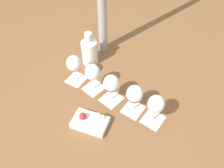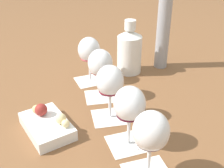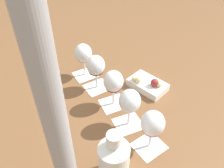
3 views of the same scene
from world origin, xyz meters
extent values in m
plane|color=brown|center=(0.00, 0.00, 0.00)|extent=(8.00, 8.00, 0.00)
cube|color=silver|center=(-0.22, -0.11, 0.00)|extent=(0.13, 0.14, 0.00)
cube|color=silver|center=(-0.11, -0.05, 0.00)|extent=(0.12, 0.13, 0.00)
cube|color=silver|center=(0.00, -0.01, 0.00)|extent=(0.12, 0.13, 0.00)
cube|color=silver|center=(0.11, 0.06, 0.00)|extent=(0.13, 0.14, 0.00)
cube|color=silver|center=(0.21, 0.11, 0.00)|extent=(0.13, 0.13, 0.00)
cylinder|color=white|center=(-0.22, -0.11, 0.00)|extent=(0.07, 0.07, 0.01)
cylinder|color=white|center=(-0.22, -0.11, 0.05)|extent=(0.01, 0.01, 0.08)
ellipsoid|color=white|center=(-0.22, -0.11, 0.12)|extent=(0.08, 0.08, 0.09)
ellipsoid|color=#CA4F59|center=(-0.22, -0.11, 0.09)|extent=(0.07, 0.07, 0.02)
cylinder|color=white|center=(-0.11, -0.05, 0.00)|extent=(0.07, 0.07, 0.01)
cylinder|color=white|center=(-0.11, -0.05, 0.05)|extent=(0.01, 0.01, 0.08)
ellipsoid|color=white|center=(-0.11, -0.05, 0.12)|extent=(0.08, 0.08, 0.09)
ellipsoid|color=maroon|center=(-0.11, -0.05, 0.10)|extent=(0.07, 0.07, 0.03)
cylinder|color=white|center=(0.00, -0.01, 0.00)|extent=(0.07, 0.07, 0.01)
cylinder|color=white|center=(0.00, -0.01, 0.05)|extent=(0.01, 0.01, 0.08)
ellipsoid|color=white|center=(0.00, -0.01, 0.12)|extent=(0.08, 0.08, 0.09)
ellipsoid|color=maroon|center=(0.00, -0.01, 0.09)|extent=(0.07, 0.07, 0.02)
cylinder|color=white|center=(0.11, 0.06, 0.00)|extent=(0.07, 0.07, 0.01)
cylinder|color=white|center=(0.11, 0.06, 0.05)|extent=(0.01, 0.01, 0.08)
ellipsoid|color=white|center=(0.11, 0.06, 0.12)|extent=(0.08, 0.08, 0.09)
ellipsoid|color=#460E1D|center=(0.11, 0.06, 0.09)|extent=(0.07, 0.07, 0.02)
cylinder|color=white|center=(0.21, 0.11, 0.00)|extent=(0.07, 0.07, 0.01)
cylinder|color=white|center=(0.21, 0.11, 0.05)|extent=(0.01, 0.01, 0.08)
ellipsoid|color=white|center=(0.21, 0.11, 0.12)|extent=(0.08, 0.08, 0.09)
ellipsoid|color=#36121C|center=(0.21, 0.11, 0.10)|extent=(0.07, 0.07, 0.03)
cylinder|color=white|center=(-0.32, 0.03, 0.07)|extent=(0.09, 0.09, 0.15)
cone|color=white|center=(-0.32, 0.03, 0.16)|extent=(0.09, 0.09, 0.03)
cylinder|color=white|center=(-0.32, 0.03, 0.19)|extent=(0.04, 0.04, 0.04)
cube|color=white|center=(0.09, -0.17, 0.02)|extent=(0.19, 0.19, 0.03)
sphere|color=#DBB775|center=(0.05, -0.21, 0.05)|extent=(0.02, 0.02, 0.02)
sphere|color=maroon|center=(0.06, -0.19, 0.05)|extent=(0.04, 0.04, 0.04)
sphere|color=beige|center=(0.09, -0.13, 0.05)|extent=(0.03, 0.03, 0.03)
sphere|color=beige|center=(0.11, -0.11, 0.04)|extent=(0.02, 0.02, 0.02)
camera|label=1|loc=(0.69, -0.38, 0.97)|focal=38.00mm
camera|label=2|loc=(0.68, 0.09, 0.49)|focal=45.00mm
camera|label=3|loc=(-0.70, 0.07, 0.71)|focal=38.00mm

